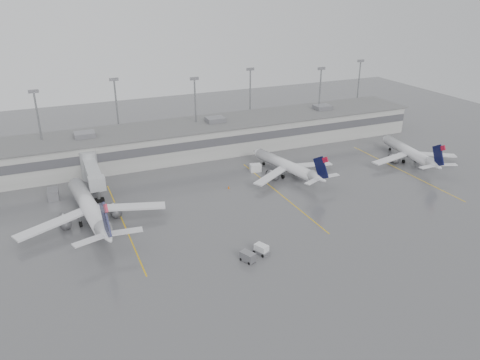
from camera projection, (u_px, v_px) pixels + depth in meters
name	position (u px, v px, depth m)	size (l,w,h in m)	color
ground	(255.00, 265.00, 78.78)	(260.00, 260.00, 0.00)	#515154
terminal	(164.00, 142.00, 126.11)	(152.00, 17.00, 9.45)	#9A9B96
light_masts	(156.00, 109.00, 127.93)	(142.40, 8.00, 20.60)	gray
jet_bridge_right	(91.00, 170.00, 108.35)	(4.00, 17.20, 7.00)	#A7AAAC
stand_markings	(207.00, 207.00, 99.04)	(105.25, 40.00, 0.01)	#E0AA0D
jet_mid_left	(90.00, 208.00, 91.36)	(28.93, 32.58, 10.55)	silver
jet_mid_right	(288.00, 166.00, 113.97)	(23.62, 26.76, 8.77)	silver
jet_far_right	(410.00, 152.00, 123.05)	(24.03, 27.14, 8.82)	silver
baggage_tug	(261.00, 250.00, 81.91)	(2.64, 3.17, 1.76)	silver
baggage_cart	(248.00, 257.00, 79.64)	(2.41, 2.98, 1.67)	slate
gse_uld_b	(100.00, 188.00, 106.67)	(2.12, 1.41, 1.50)	silver
gse_uld_c	(255.00, 168.00, 117.57)	(2.71, 1.81, 1.92)	silver
gse_loader	(53.00, 194.00, 102.56)	(2.25, 3.60, 2.25)	slate
cone_b	(104.00, 199.00, 102.06)	(0.41, 0.41, 0.66)	#DD5E04
cone_c	(229.00, 187.00, 107.96)	(0.44, 0.44, 0.70)	#DD5E04
cone_d	(384.00, 159.00, 125.12)	(0.42, 0.42, 0.67)	#DD5E04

